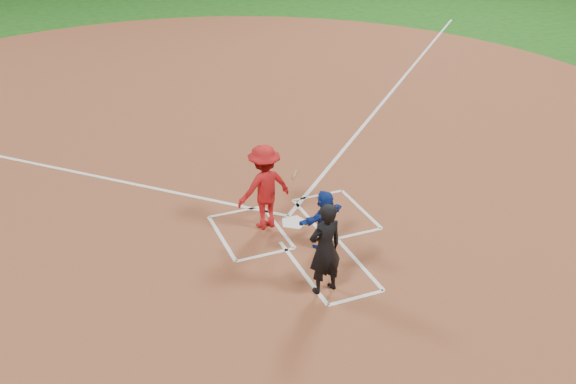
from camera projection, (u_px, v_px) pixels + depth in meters
name	position (u px, v px, depth m)	size (l,w,h in m)	color
ground	(294.00, 223.00, 13.50)	(120.00, 120.00, 0.00)	#175114
home_plate_dirt	(213.00, 125.00, 18.40)	(28.00, 28.00, 0.01)	brown
home_plate	(294.00, 222.00, 13.49)	(0.60, 0.60, 0.02)	white
catcher	(324.00, 219.00, 12.44)	(1.11, 0.35, 1.20)	navy
umpire	(325.00, 249.00, 11.00)	(0.64, 0.42, 1.74)	black
chalk_markings	(220.00, 133.00, 17.81)	(28.35, 17.32, 0.01)	white
batter_at_plate	(265.00, 187.00, 12.97)	(1.45, 0.95, 1.80)	#B11316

